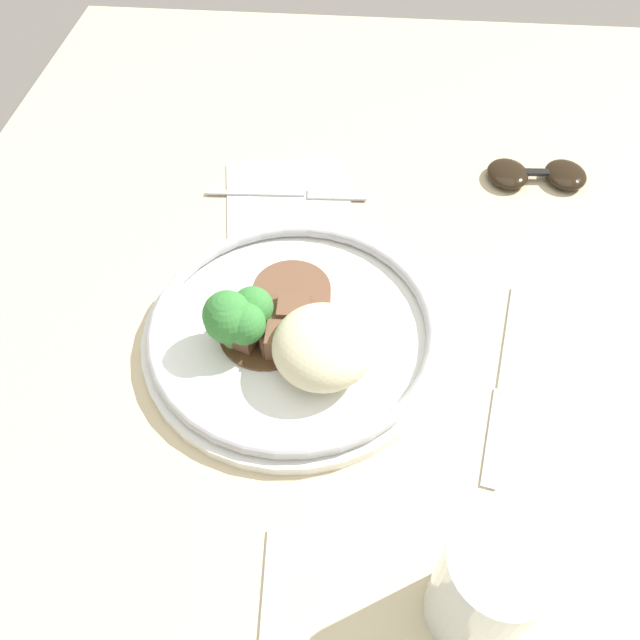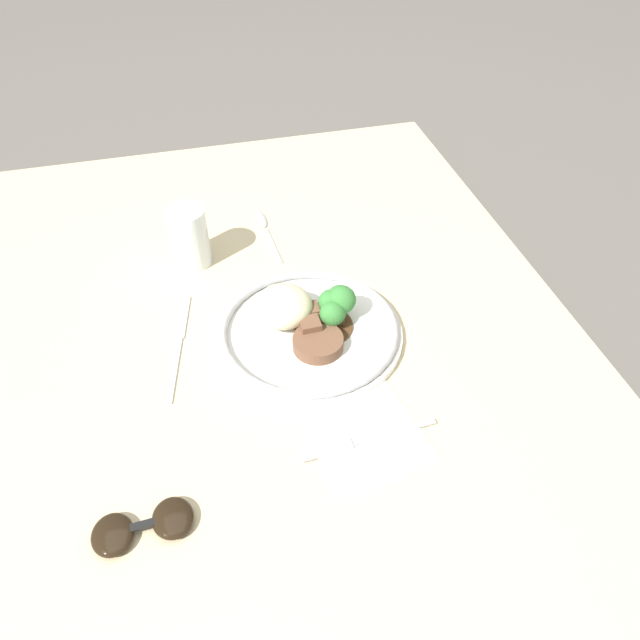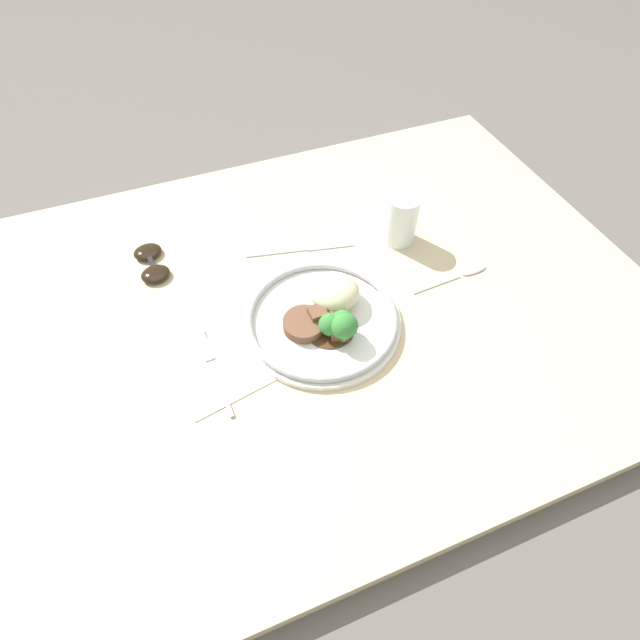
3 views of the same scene
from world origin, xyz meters
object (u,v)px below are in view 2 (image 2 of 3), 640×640
at_px(fork, 357,442).
at_px(sunglasses, 143,526).
at_px(juice_glass, 189,239).
at_px(knife, 180,342).
at_px(plate, 309,324).
at_px(spoon, 264,225).

height_order(fork, sunglasses, sunglasses).
height_order(juice_glass, fork, juice_glass).
relative_size(knife, sunglasses, 1.84).
distance_m(fork, sunglasses, 0.27).
relative_size(fork, knife, 0.85).
bearing_deg(fork, plate, -90.08).
bearing_deg(fork, spoon, -90.39).
xyz_separation_m(plate, juice_glass, (0.22, 0.15, 0.03)).
relative_size(knife, spoon, 1.30).
bearing_deg(knife, plate, -87.47).
relative_size(fork, sunglasses, 1.56).
distance_m(plate, fork, 0.21).
bearing_deg(juice_glass, fork, -159.43).
xyz_separation_m(spoon, sunglasses, (-0.55, 0.24, 0.01)).
height_order(plate, knife, plate).
distance_m(juice_glass, sunglasses, 0.49).
bearing_deg(spoon, plate, 179.04).
bearing_deg(knife, fork, -128.18).
bearing_deg(fork, knife, -53.13).
height_order(fork, knife, fork).
height_order(knife, sunglasses, sunglasses).
xyz_separation_m(plate, knife, (0.03, 0.19, -0.02)).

